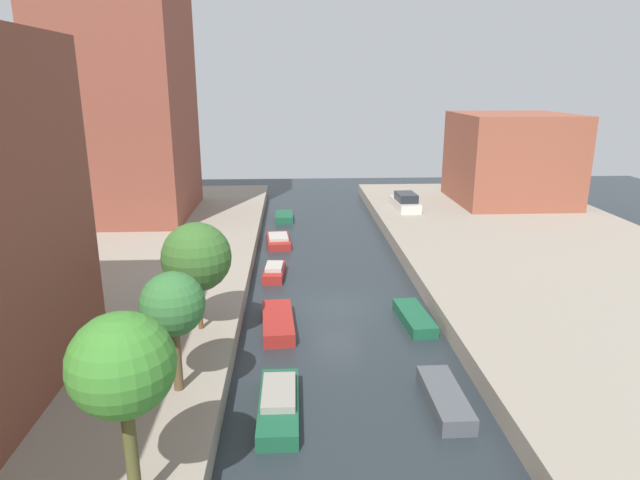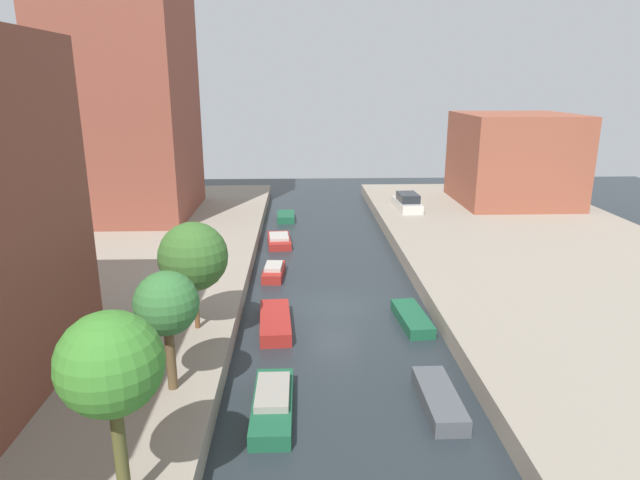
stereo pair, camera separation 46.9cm
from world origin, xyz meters
The scene contains 16 objects.
ground_plane centered at (0.00, 0.00, 0.00)m, with size 84.00×84.00×0.00m, color #232B30.
quay_left centered at (-15.00, 0.00, 0.50)m, with size 20.00×64.00×1.00m, color gray.
quay_right centered at (15.00, 0.00, 0.50)m, with size 20.00×64.00×1.00m, color gray.
apartment_tower_far centered at (-16.00, 19.05, 14.37)m, with size 10.00×12.28×26.74m, color brown.
low_block_right centered at (18.00, 22.35, 5.07)m, with size 10.00×10.29×8.15m, color brown.
street_tree_0 centered at (-6.63, -15.59, 5.14)m, with size 2.69×2.69×5.54m.
street_tree_1 centered at (-6.63, -9.73, 4.33)m, with size 2.33×2.33×4.55m.
street_tree_2 centered at (-6.63, -4.48, 4.44)m, with size 3.11×3.11×5.00m.
parked_car centered at (7.69, 19.58, 1.62)m, with size 2.02×4.78×1.49m.
moored_boat_left_1 centered at (-2.95, -9.96, 0.38)m, with size 1.49×4.55×0.89m.
moored_boat_left_2 centered at (-3.15, -2.54, 0.33)m, with size 1.74×4.54×0.67m.
moored_boat_left_3 centered at (-3.54, 5.14, 0.35)m, with size 1.42×3.28×0.82m.
moored_boat_left_4 centered at (-3.44, 12.42, 0.32)m, with size 1.96×4.01×0.74m.
moored_boat_left_5 centered at (-3.09, 20.05, 0.30)m, with size 1.57×3.20×0.60m.
moored_boat_right_1 centered at (3.36, -9.81, 0.33)m, with size 1.34×3.98×0.65m.
moored_boat_right_2 centered at (3.84, -2.23, 0.28)m, with size 1.59×4.06×0.57m.
Camera 2 is at (-1.88, -28.19, 11.96)m, focal length 31.13 mm.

